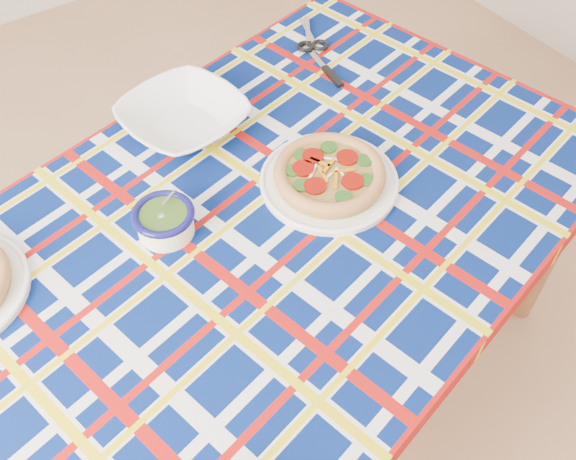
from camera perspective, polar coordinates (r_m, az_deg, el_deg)
floor at (r=2.05m, az=-6.21°, el=-7.51°), size 4.00×4.00×0.00m
dining_table at (r=1.39m, az=-1.89°, el=-1.20°), size 1.70×1.28×0.71m
tablecloth at (r=1.37m, az=-1.92°, el=-0.59°), size 1.74×1.31×0.10m
main_focaccia_plate at (r=1.38m, az=3.71°, el=5.00°), size 0.34×0.34×0.06m
pesto_bowl at (r=1.30m, az=-10.94°, el=0.93°), size 0.14×0.14×0.07m
serving_bowl at (r=1.53m, az=-9.25°, el=9.80°), size 0.32×0.32×0.07m
table_knife at (r=1.75m, az=2.38°, el=15.20°), size 0.05×0.22×0.01m
kitchen_scissors at (r=1.85m, az=1.76°, el=17.36°), size 0.17×0.21×0.02m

